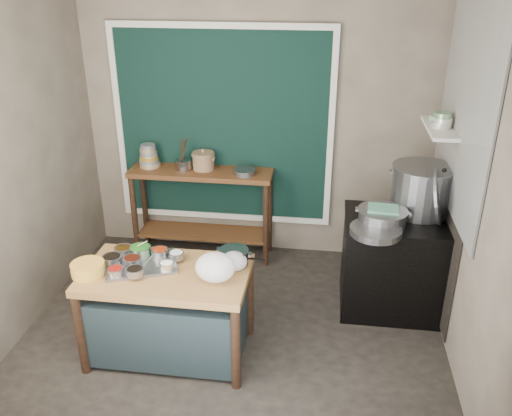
# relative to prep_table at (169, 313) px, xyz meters

# --- Properties ---
(floor) EXTENTS (3.50, 3.00, 0.02)m
(floor) POSITION_rel_prep_table_xyz_m (0.45, 0.35, -0.39)
(floor) COLOR #2F2A24
(floor) RESTS_ON ground
(back_wall) EXTENTS (3.50, 0.02, 2.80)m
(back_wall) POSITION_rel_prep_table_xyz_m (0.45, 1.86, 1.02)
(back_wall) COLOR #776B5B
(back_wall) RESTS_ON floor
(left_wall) EXTENTS (0.02, 3.00, 2.80)m
(left_wall) POSITION_rel_prep_table_xyz_m (-1.31, 0.35, 1.02)
(left_wall) COLOR #776B5B
(left_wall) RESTS_ON floor
(right_wall) EXTENTS (0.02, 3.00, 2.80)m
(right_wall) POSITION_rel_prep_table_xyz_m (2.21, 0.35, 1.02)
(right_wall) COLOR #776B5B
(right_wall) RESTS_ON floor
(curtain_panel) EXTENTS (2.10, 0.02, 1.90)m
(curtain_panel) POSITION_rel_prep_table_xyz_m (0.10, 1.82, 0.98)
(curtain_panel) COLOR black
(curtain_panel) RESTS_ON back_wall
(curtain_frame) EXTENTS (2.22, 0.03, 2.02)m
(curtain_frame) POSITION_rel_prep_table_xyz_m (0.10, 1.81, 0.98)
(curtain_frame) COLOR beige
(curtain_frame) RESTS_ON back_wall
(tile_panel) EXTENTS (0.02, 1.70, 1.70)m
(tile_panel) POSITION_rel_prep_table_xyz_m (2.18, 0.90, 1.48)
(tile_panel) COLOR #B2B2AA
(tile_panel) RESTS_ON right_wall
(soot_patch) EXTENTS (0.01, 1.30, 1.30)m
(soot_patch) POSITION_rel_prep_table_xyz_m (2.19, 1.00, 0.32)
(soot_patch) COLOR black
(soot_patch) RESTS_ON right_wall
(wall_shelf) EXTENTS (0.22, 0.70, 0.03)m
(wall_shelf) POSITION_rel_prep_table_xyz_m (2.08, 1.20, 1.23)
(wall_shelf) COLOR beige
(wall_shelf) RESTS_ON right_wall
(prep_table) EXTENTS (1.25, 0.72, 0.75)m
(prep_table) POSITION_rel_prep_table_xyz_m (0.00, 0.00, 0.00)
(prep_table) COLOR olive
(prep_table) RESTS_ON floor
(back_counter) EXTENTS (1.45, 0.40, 0.95)m
(back_counter) POSITION_rel_prep_table_xyz_m (-0.10, 1.63, 0.10)
(back_counter) COLOR #563218
(back_counter) RESTS_ON floor
(stove_block) EXTENTS (0.90, 0.68, 0.85)m
(stove_block) POSITION_rel_prep_table_xyz_m (1.80, 0.90, 0.05)
(stove_block) COLOR black
(stove_block) RESTS_ON floor
(stove_top) EXTENTS (0.92, 0.69, 0.03)m
(stove_top) POSITION_rel_prep_table_xyz_m (1.80, 0.90, 0.49)
(stove_top) COLOR black
(stove_top) RESTS_ON stove_block
(condiment_tray) EXTENTS (0.63, 0.55, 0.02)m
(condiment_tray) POSITION_rel_prep_table_xyz_m (-0.21, 0.06, 0.39)
(condiment_tray) COLOR gray
(condiment_tray) RESTS_ON prep_table
(condiment_bowls) EXTENTS (0.60, 0.45, 0.07)m
(condiment_bowls) POSITION_rel_prep_table_xyz_m (-0.24, 0.08, 0.43)
(condiment_bowls) COLOR gray
(condiment_bowls) RESTS_ON condiment_tray
(yellow_basin) EXTENTS (0.33, 0.33, 0.10)m
(yellow_basin) POSITION_rel_prep_table_xyz_m (-0.56, -0.12, 0.42)
(yellow_basin) COLOR #B57A2A
(yellow_basin) RESTS_ON prep_table
(saucepan) EXTENTS (0.27, 0.27, 0.13)m
(saucepan) POSITION_rel_prep_table_xyz_m (0.49, 0.17, 0.44)
(saucepan) COLOR gray
(saucepan) RESTS_ON prep_table
(plastic_bag_a) EXTENTS (0.33, 0.30, 0.22)m
(plastic_bag_a) POSITION_rel_prep_table_xyz_m (0.40, -0.07, 0.49)
(plastic_bag_a) COLOR white
(plastic_bag_a) RESTS_ON prep_table
(plastic_bag_b) EXTENTS (0.24, 0.22, 0.15)m
(plastic_bag_b) POSITION_rel_prep_table_xyz_m (0.51, 0.10, 0.45)
(plastic_bag_b) COLOR white
(plastic_bag_b) RESTS_ON prep_table
(bowl_stack) EXTENTS (0.21, 0.21, 0.24)m
(bowl_stack) POSITION_rel_prep_table_xyz_m (-0.65, 1.67, 0.68)
(bowl_stack) COLOR tan
(bowl_stack) RESTS_ON back_counter
(utensil_cup) EXTENTS (0.22, 0.22, 0.10)m
(utensil_cup) POSITION_rel_prep_table_xyz_m (-0.28, 1.63, 0.63)
(utensil_cup) COLOR gray
(utensil_cup) RESTS_ON back_counter
(ceramic_crock) EXTENTS (0.31, 0.31, 0.16)m
(ceramic_crock) POSITION_rel_prep_table_xyz_m (-0.08, 1.66, 0.65)
(ceramic_crock) COLOR #7F6245
(ceramic_crock) RESTS_ON back_counter
(wide_bowl) EXTENTS (0.29, 0.29, 0.05)m
(wide_bowl) POSITION_rel_prep_table_xyz_m (0.36, 1.57, 0.60)
(wide_bowl) COLOR gray
(wide_bowl) RESTS_ON back_counter
(stock_pot) EXTENTS (0.56, 0.56, 0.42)m
(stock_pot) POSITION_rel_prep_table_xyz_m (1.97, 1.06, 0.72)
(stock_pot) COLOR gray
(stock_pot) RESTS_ON stove_top
(pot_lid) EXTENTS (0.22, 0.50, 0.48)m
(pot_lid) POSITION_rel_prep_table_xyz_m (2.07, 0.87, 0.74)
(pot_lid) COLOR gray
(pot_lid) RESTS_ON stove_top
(steamer) EXTENTS (0.47, 0.47, 0.14)m
(steamer) POSITION_rel_prep_table_xyz_m (1.63, 0.76, 0.57)
(steamer) COLOR gray
(steamer) RESTS_ON stove_top
(green_cloth) EXTENTS (0.26, 0.21, 0.02)m
(green_cloth) POSITION_rel_prep_table_xyz_m (1.63, 0.76, 0.65)
(green_cloth) COLOR #579F78
(green_cloth) RESTS_ON steamer
(shallow_pan) EXTENTS (0.52, 0.52, 0.05)m
(shallow_pan) POSITION_rel_prep_table_xyz_m (1.57, 0.58, 0.53)
(shallow_pan) COLOR gray
(shallow_pan) RESTS_ON stove_top
(shelf_bowl_stack) EXTENTS (0.16, 0.16, 0.13)m
(shelf_bowl_stack) POSITION_rel_prep_table_xyz_m (2.08, 1.15, 1.30)
(shelf_bowl_stack) COLOR silver
(shelf_bowl_stack) RESTS_ON wall_shelf
(shelf_bowl_green) EXTENTS (0.16, 0.16, 0.05)m
(shelf_bowl_green) POSITION_rel_prep_table_xyz_m (2.08, 1.35, 1.27)
(shelf_bowl_green) COLOR gray
(shelf_bowl_green) RESTS_ON wall_shelf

